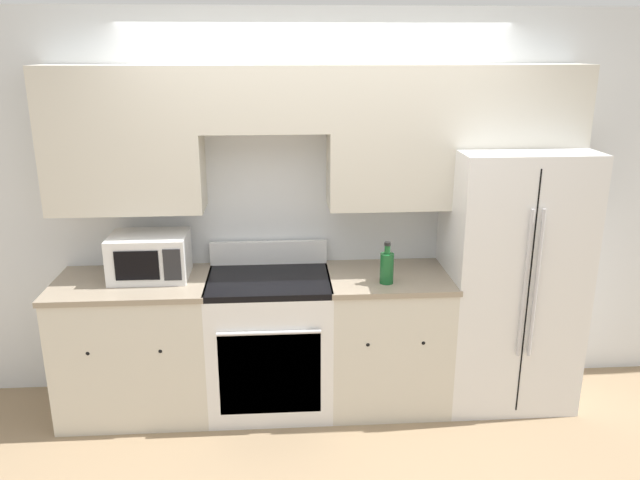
# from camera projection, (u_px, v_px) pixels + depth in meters

# --- Properties ---
(ground_plane) EXTENTS (12.00, 12.00, 0.00)m
(ground_plane) POSITION_uv_depth(u_px,v_px,m) (323.00, 427.00, 4.03)
(ground_plane) COLOR #937A5B
(wall_back) EXTENTS (8.00, 0.39, 2.60)m
(wall_back) POSITION_uv_depth(u_px,v_px,m) (320.00, 178.00, 4.14)
(wall_back) COLOR silver
(wall_back) RESTS_ON ground_plane
(lower_cabinets_left) EXTENTS (0.99, 0.64, 0.92)m
(lower_cabinets_left) POSITION_uv_depth(u_px,v_px,m) (137.00, 346.00, 4.11)
(lower_cabinets_left) COLOR beige
(lower_cabinets_left) RESTS_ON ground_plane
(lower_cabinets_right) EXTENTS (0.80, 0.64, 0.92)m
(lower_cabinets_right) POSITION_uv_depth(u_px,v_px,m) (387.00, 338.00, 4.22)
(lower_cabinets_right) COLOR beige
(lower_cabinets_right) RESTS_ON ground_plane
(oven_range) EXTENTS (0.80, 0.65, 1.08)m
(oven_range) POSITION_uv_depth(u_px,v_px,m) (270.00, 341.00, 4.17)
(oven_range) COLOR white
(oven_range) RESTS_ON ground_plane
(refrigerator) EXTENTS (0.85, 0.76, 1.74)m
(refrigerator) POSITION_uv_depth(u_px,v_px,m) (507.00, 276.00, 4.21)
(refrigerator) COLOR white
(refrigerator) RESTS_ON ground_plane
(microwave) EXTENTS (0.49, 0.36, 0.29)m
(microwave) POSITION_uv_depth(u_px,v_px,m) (150.00, 256.00, 4.00)
(microwave) COLOR white
(microwave) RESTS_ON lower_cabinets_left
(bottle) EXTENTS (0.09, 0.09, 0.27)m
(bottle) POSITION_uv_depth(u_px,v_px,m) (387.00, 267.00, 3.92)
(bottle) COLOR #195928
(bottle) RESTS_ON lower_cabinets_right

